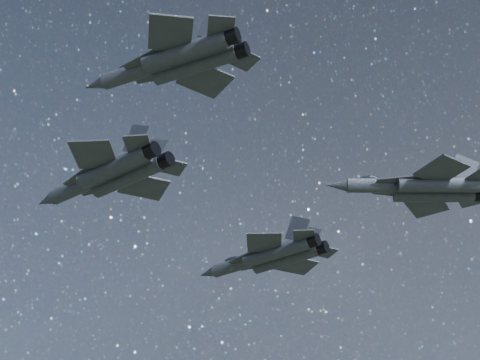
% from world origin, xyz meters
% --- Properties ---
extents(jet_lead, '(20.17, 13.55, 5.09)m').
position_xyz_m(jet_lead, '(-15.08, -1.30, 160.46)').
color(jet_lead, '#30333C').
extents(jet_left, '(19.92, 13.47, 5.02)m').
position_xyz_m(jet_left, '(-3.32, 21.34, 159.61)').
color(jet_left, '#30333C').
extents(jet_right, '(16.07, 11.24, 4.05)m').
position_xyz_m(jet_right, '(-0.17, -18.45, 158.08)').
color(jet_right, '#30333C').
extents(jet_slot, '(17.55, 11.75, 4.44)m').
position_xyz_m(jet_slot, '(17.15, 6.97, 157.42)').
color(jet_slot, '#30333C').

